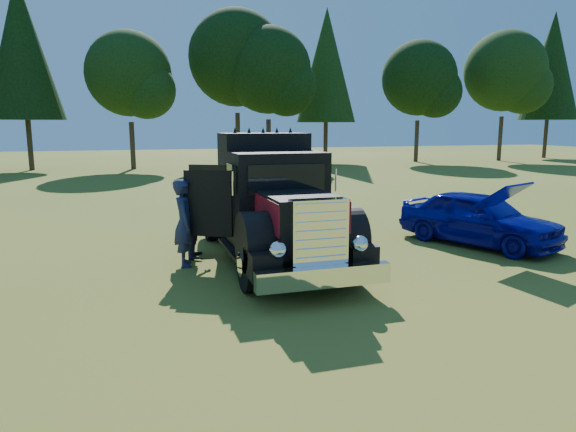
% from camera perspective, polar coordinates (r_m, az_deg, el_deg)
% --- Properties ---
extents(ground, '(120.00, 120.00, 0.00)m').
position_cam_1_polar(ground, '(11.53, 5.63, -6.04)').
color(ground, '#415F1C').
rests_on(ground, ground).
extents(treeline, '(72.10, 24.32, 13.84)m').
position_cam_1_polar(treeline, '(38.29, -17.60, 16.38)').
color(treeline, '#2D2116').
rests_on(treeline, ground).
extents(diamond_t_truck, '(3.28, 7.16, 3.00)m').
position_cam_1_polar(diamond_t_truck, '(12.03, -1.70, 0.92)').
color(diamond_t_truck, black).
rests_on(diamond_t_truck, ground).
extents(hotrod_coupe, '(3.25, 4.62, 1.89)m').
position_cam_1_polar(hotrod_coupe, '(14.68, 20.44, -0.20)').
color(hotrod_coupe, '#0733A6').
rests_on(hotrod_coupe, ground).
extents(spectator_near, '(0.52, 0.75, 2.00)m').
position_cam_1_polar(spectator_near, '(11.88, -11.44, -0.76)').
color(spectator_near, '#1A2C3E').
rests_on(spectator_near, ground).
extents(spectator_far, '(0.88, 1.05, 1.92)m').
position_cam_1_polar(spectator_far, '(12.65, -9.97, -0.25)').
color(spectator_far, '#1A213E').
rests_on(spectator_far, ground).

